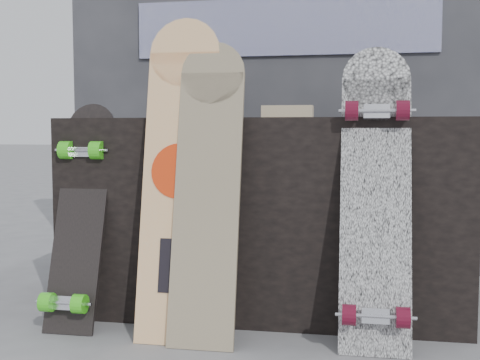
% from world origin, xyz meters
% --- Properties ---
extents(ground, '(60.00, 60.00, 0.00)m').
position_xyz_m(ground, '(0.00, 0.00, 0.00)').
color(ground, slate).
rests_on(ground, ground).
extents(vendor_table, '(1.60, 0.60, 0.80)m').
position_xyz_m(vendor_table, '(0.00, 0.50, 0.40)').
color(vendor_table, black).
rests_on(vendor_table, ground).
extents(booth, '(2.40, 0.22, 2.20)m').
position_xyz_m(booth, '(0.00, 1.35, 1.10)').
color(booth, '#313236').
rests_on(booth, ground).
extents(merch_box_purple, '(0.18, 0.12, 0.10)m').
position_xyz_m(merch_box_purple, '(-0.36, 0.50, 0.85)').
color(merch_box_purple, '#3F3873').
rests_on(merch_box_purple, vendor_table).
extents(merch_box_small, '(0.14, 0.14, 0.12)m').
position_xyz_m(merch_box_small, '(0.46, 0.46, 0.86)').
color(merch_box_small, '#3F3873').
rests_on(merch_box_small, vendor_table).
extents(merch_box_flat, '(0.22, 0.10, 0.06)m').
position_xyz_m(merch_box_flat, '(0.08, 0.64, 0.83)').
color(merch_box_flat, '#D1B78C').
rests_on(merch_box_flat, vendor_table).
extents(longboard_geisha, '(0.27, 0.27, 1.17)m').
position_xyz_m(longboard_geisha, '(-0.26, 0.13, 0.62)').
color(longboard_geisha, beige).
rests_on(longboard_geisha, ground).
extents(longboard_celtic, '(0.24, 0.27, 1.08)m').
position_xyz_m(longboard_celtic, '(-0.15, 0.11, 0.57)').
color(longboard_celtic, beige).
rests_on(longboard_celtic, ground).
extents(longboard_cascadia, '(0.24, 0.34, 1.06)m').
position_xyz_m(longboard_cascadia, '(0.44, 0.14, 0.55)').
color(longboard_cascadia, white).
rests_on(longboard_cascadia, ground).
extents(skateboard_dark, '(0.20, 0.35, 0.86)m').
position_xyz_m(skateboard_dark, '(-0.67, 0.16, 0.44)').
color(skateboard_dark, black).
rests_on(skateboard_dark, ground).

